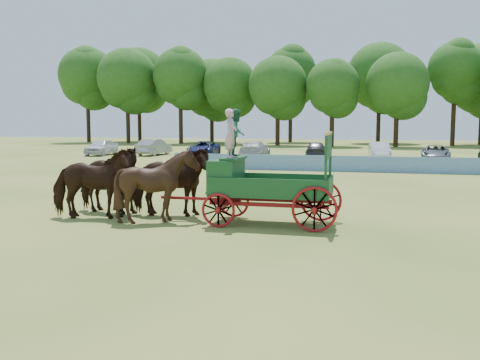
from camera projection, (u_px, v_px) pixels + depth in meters
The scene contains 9 objects.
ground at pixel (376, 223), 17.46m from camera, with size 160.00×160.00×0.00m, color #A19949.
horse_lead_left at pixel (92, 183), 18.14m from camera, with size 1.32×2.90×2.45m, color black.
horse_lead_right at pixel (108, 180), 19.20m from camera, with size 1.32×2.90×2.45m, color black.
horse_wheel_left at pixel (158, 185), 17.55m from camera, with size 1.98×2.23×2.46m, color black.
horse_wheel_right at pixel (170, 182), 18.61m from camera, with size 1.32×2.90×2.45m, color black.
farm_dray at pixel (249, 173), 17.34m from camera, with size 6.00×2.00×3.73m.
sponsor_banner at pixel (361, 164), 34.99m from camera, with size 26.00×0.08×1.05m, color #1C5E9C.
parked_cars at pixel (331, 150), 47.38m from camera, with size 47.59×7.29×1.60m.
treeline at pixel (339, 78), 75.23m from camera, with size 90.67×22.30×15.25m.
Camera 1 is at (-0.06, -17.77, 3.33)m, focal length 40.00 mm.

